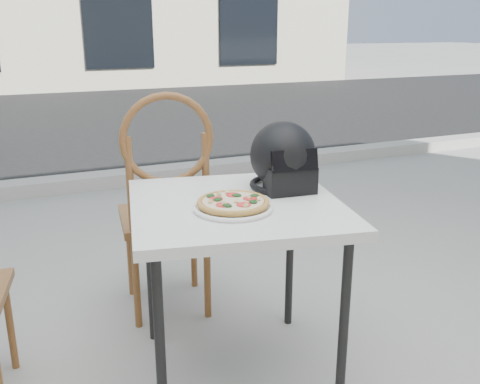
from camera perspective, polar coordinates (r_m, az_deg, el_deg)
name	(u,v)px	position (r m, az deg, el deg)	size (l,w,h in m)	color
ground	(240,353)	(2.57, -0.03, -16.79)	(80.00, 80.00, 0.00)	#9E9C95
street_asphalt	(67,120)	(9.11, -17.93, 7.30)	(30.00, 8.00, 0.00)	black
curb	(115,178)	(5.21, -13.24, 1.41)	(30.00, 0.25, 0.12)	#A4A19A
cafe_table_main	(236,219)	(2.13, -0.43, -2.86)	(0.96, 0.96, 0.78)	silver
plate	(233,207)	(2.01, -0.74, -1.66)	(0.33, 0.33, 0.02)	white
pizza	(233,202)	(2.01, -0.74, -1.09)	(0.34, 0.34, 0.03)	#BF8F45
helmet	(284,159)	(2.26, 4.67, 3.50)	(0.31, 0.32, 0.29)	black
cafe_chair_main	(166,195)	(2.65, -7.87, -0.32)	(0.50, 0.50, 1.16)	brown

